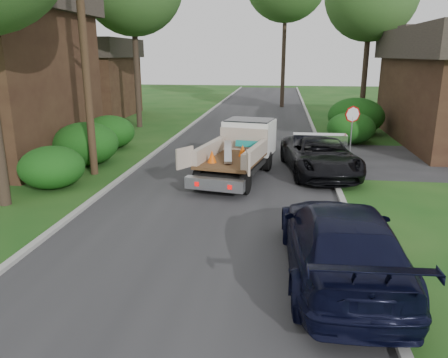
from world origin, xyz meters
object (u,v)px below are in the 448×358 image
stop_sign (352,121)px  navy_suv (340,241)px  utility_pole (84,41)px  house_left_far (84,77)px  flatbed_truck (243,146)px  black_pickup (320,155)px

stop_sign → navy_suv: stop_sign is taller
utility_pole → navy_suv: (8.83, -7.48, -4.34)m
utility_pole → stop_sign: bearing=20.6°
navy_suv → utility_pole: bearing=-42.8°
house_left_far → flatbed_truck: 21.43m
stop_sign → utility_pole: bearing=-159.4°
house_left_far → navy_suv: (16.85, -24.50, -2.21)m
stop_sign → black_pickup: 3.29m
house_left_far → black_pickup: (17.10, -15.69, -2.29)m
house_left_far → navy_suv: house_left_far is taller
utility_pole → black_pickup: size_ratio=1.82×
flatbed_truck → house_left_far: bearing=141.7°
house_left_far → black_pickup: bearing=-42.5°
flatbed_truck → navy_suv: size_ratio=1.01×
black_pickup → navy_suv: bearing=-100.2°
navy_suv → stop_sign: bearing=-101.7°
utility_pole → black_pickup: bearing=8.3°
house_left_far → black_pickup: 23.32m
black_pickup → navy_suv: size_ratio=0.95×
utility_pole → house_left_far: (-8.02, 17.02, -2.12)m
black_pickup → house_left_far: bearing=128.9°
house_left_far → navy_suv: bearing=-55.5°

